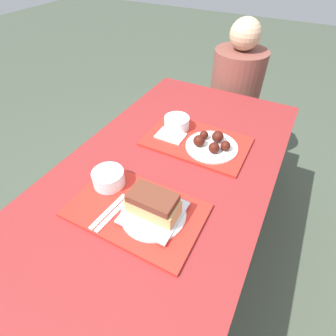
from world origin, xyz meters
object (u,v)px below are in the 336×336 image
(tray_near, at_px, (136,210))
(brisket_sandwich_plate, at_px, (153,207))
(person_seated_across, at_px, (236,82))
(wings_plate_far, at_px, (212,143))
(bowl_coleslaw_far, at_px, (177,122))
(bowl_coleslaw_near, at_px, (108,177))
(tray_far, at_px, (196,142))

(tray_near, height_order, brisket_sandwich_plate, brisket_sandwich_plate)
(brisket_sandwich_plate, bearing_deg, person_seated_across, 93.70)
(wings_plate_far, bearing_deg, person_seated_across, 98.69)
(bowl_coleslaw_far, bearing_deg, wings_plate_far, -16.56)
(bowl_coleslaw_far, xyz_separation_m, person_seated_across, (0.08, 0.72, -0.08))
(bowl_coleslaw_near, height_order, brisket_sandwich_plate, brisket_sandwich_plate)
(tray_near, relative_size, bowl_coleslaw_near, 3.88)
(wings_plate_far, bearing_deg, bowl_coleslaw_near, -123.93)
(bowl_coleslaw_near, height_order, person_seated_across, person_seated_across)
(person_seated_across, bearing_deg, bowl_coleslaw_near, -96.91)
(bowl_coleslaw_far, relative_size, person_seated_across, 0.18)
(tray_far, distance_m, brisket_sandwich_plate, 0.45)
(tray_near, relative_size, brisket_sandwich_plate, 2.07)
(bowl_coleslaw_far, relative_size, wings_plate_far, 0.52)
(tray_near, height_order, bowl_coleslaw_near, bowl_coleslaw_near)
(tray_far, relative_size, brisket_sandwich_plate, 2.07)
(bowl_coleslaw_near, distance_m, bowl_coleslaw_far, 0.45)
(tray_far, xyz_separation_m, bowl_coleslaw_near, (-0.18, -0.40, 0.04))
(brisket_sandwich_plate, distance_m, bowl_coleslaw_far, 0.52)
(bowl_coleslaw_far, distance_m, wings_plate_far, 0.21)
(tray_far, distance_m, bowl_coleslaw_far, 0.14)
(tray_near, xyz_separation_m, bowl_coleslaw_far, (-0.09, 0.50, 0.04))
(brisket_sandwich_plate, height_order, person_seated_across, person_seated_across)
(brisket_sandwich_plate, xyz_separation_m, person_seated_across, (-0.08, 1.21, -0.08))
(tray_near, bearing_deg, tray_far, 86.37)
(bowl_coleslaw_near, relative_size, person_seated_across, 0.18)
(bowl_coleslaw_near, xyz_separation_m, brisket_sandwich_plate, (0.22, -0.05, 0.01))
(bowl_coleslaw_near, distance_m, brisket_sandwich_plate, 0.22)
(tray_near, bearing_deg, person_seated_across, 90.64)
(tray_near, bearing_deg, bowl_coleslaw_far, 100.65)
(tray_far, height_order, brisket_sandwich_plate, brisket_sandwich_plate)
(bowl_coleslaw_near, bearing_deg, bowl_coleslaw_far, 82.30)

